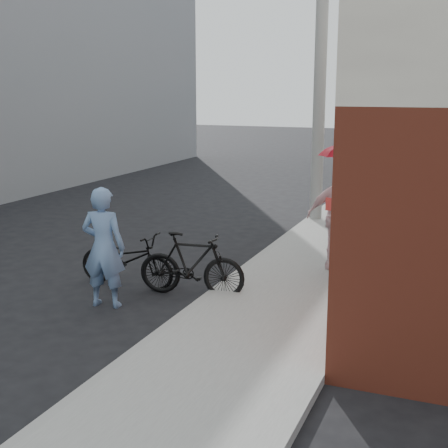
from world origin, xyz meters
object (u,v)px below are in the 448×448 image
Objects in this scene: officer at (104,247)px; kimono_woman at (338,217)px; planter at (355,257)px; bike_left at (127,260)px; bike_right at (192,264)px; utility_pole at (320,72)px.

officer is 4.03m from kimono_woman.
kimono_woman is 4.55× the size of planter.
bike_left is at bearing -87.29° from officer.
bike_right is (0.99, 0.90, -0.39)m from officer.
utility_pole is at bearing 114.45° from planter.
officer reaches higher than bike_right.
utility_pole reaches higher than planter.
bike_left is at bearing 81.12° from bike_right.
bike_right is at bearing -141.77° from kimono_woman.
planter is (3.27, 2.34, -0.22)m from bike_left.
planter is at bearing -141.96° from officer.
utility_pole is at bearing -12.36° from bike_right.
bike_left is (-1.68, -5.83, -3.05)m from utility_pole.
officer reaches higher than bike_left.
planter is at bearing 46.54° from kimono_woman.
kimono_woman is 0.91m from planter.
officer is 4.54m from planter.
utility_pole reaches higher than bike_right.
officer is at bearing -167.71° from bike_left.
utility_pole is 4.17× the size of bike_right.
kimono_woman is at bearing -50.12° from bike_right.
planter is at bearing -65.55° from utility_pole.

